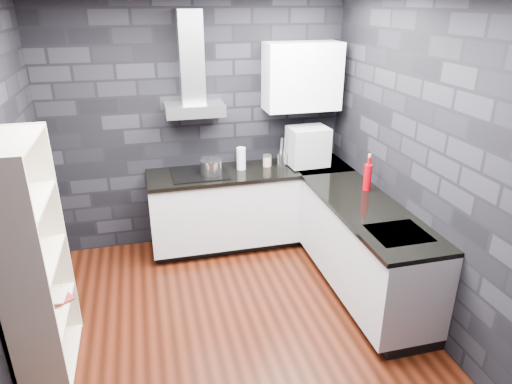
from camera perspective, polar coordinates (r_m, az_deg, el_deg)
name	(u,v)px	position (r m, az deg, el deg)	size (l,w,h in m)	color
ground	(230,319)	(4.18, -3.26, -15.61)	(3.20, 3.20, 0.00)	#3B140A
wall_back	(198,125)	(5.03, -7.24, 8.37)	(3.20, 0.05, 2.70)	black
wall_front	(294,303)	(2.11, 4.79, -13.60)	(3.20, 0.05, 2.70)	black
wall_right	(415,160)	(4.10, 19.24, 3.84)	(0.05, 3.20, 2.70)	black
toekick_back	(250,237)	(5.33, -0.79, -5.64)	(2.18, 0.50, 0.10)	black
toekick_right	(364,287)	(4.60, 13.40, -11.43)	(0.50, 1.78, 0.10)	black
counter_back_cab	(250,205)	(5.11, -0.71, -1.61)	(2.20, 0.60, 0.76)	silver
counter_right_cab	(365,248)	(4.36, 13.44, -6.84)	(0.60, 1.80, 0.76)	silver
counter_back_top	(250,172)	(4.94, -0.71, 2.57)	(2.20, 0.62, 0.04)	black
counter_right_top	(368,209)	(4.18, 13.81, -2.09)	(0.62, 1.80, 0.04)	black
counter_corner_top	(319,165)	(5.19, 7.90, 3.34)	(0.62, 0.62, 0.04)	black
hood_body	(195,109)	(4.79, -7.66, 10.19)	(0.60, 0.34, 0.12)	silver
hood_chimney	(191,57)	(4.78, -8.10, 16.34)	(0.24, 0.20, 0.90)	silver
upper_cabinet	(302,76)	(4.99, 5.78, 14.18)	(0.80, 0.35, 0.70)	white
cooktop	(200,173)	(4.85, -7.07, 2.32)	(0.58, 0.50, 0.01)	black
sink_rim	(399,233)	(3.79, 17.40, -4.96)	(0.44, 0.40, 0.01)	silver
pot	(211,167)	(4.81, -5.64, 3.10)	(0.22, 0.22, 0.13)	#B3B2B6
glass_vase	(241,159)	(4.92, -1.87, 4.20)	(0.10, 0.10, 0.24)	silver
storage_jar	(267,161)	(5.04, 1.40, 3.87)	(0.09, 0.09, 0.11)	tan
utensil_crock	(282,160)	(5.04, 3.26, 4.06)	(0.11, 0.11, 0.14)	#B3B2B6
appliance_garage	(308,146)	(5.02, 6.49, 5.71)	(0.42, 0.33, 0.42)	#A1A4A9
red_bottle	(367,177)	(4.50, 13.76, 1.79)	(0.07, 0.07, 0.26)	#9B000B
bookshelf	(33,263)	(3.59, -26.08, -7.93)	(0.34, 0.80, 1.80)	beige
fruit_bowl	(29,268)	(3.47, -26.55, -8.44)	(0.22, 0.22, 0.06)	white
book_red	(45,291)	(3.86, -24.88, -11.18)	(0.17, 0.02, 0.23)	maroon
book_second	(43,286)	(3.89, -25.08, -10.62)	(0.16, 0.02, 0.21)	#B2B2B2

